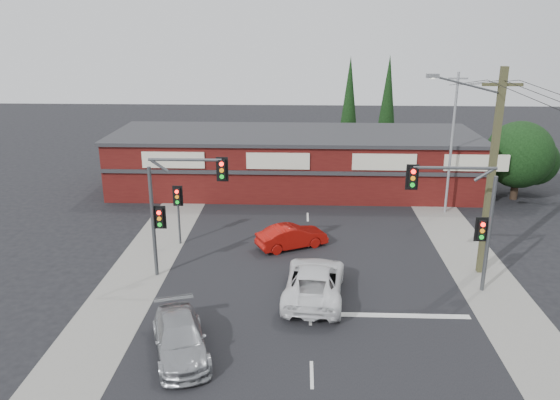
{
  "coord_description": "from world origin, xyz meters",
  "views": [
    {
      "loc": [
        -0.47,
        -22.13,
        11.87
      ],
      "look_at": [
        -1.47,
        3.0,
        3.64
      ],
      "focal_mm": 35.0,
      "sensor_mm": 36.0,
      "label": 1
    }
  ],
  "objects_px": {
    "red_sedan": "(292,236)",
    "silver_suv": "(180,338)",
    "shop_building": "(294,161)",
    "white_suv": "(314,281)",
    "utility_pole": "(489,167)"
  },
  "relations": [
    {
      "from": "silver_suv",
      "to": "white_suv",
      "type": "bearing_deg",
      "value": 24.25
    },
    {
      "from": "silver_suv",
      "to": "shop_building",
      "type": "bearing_deg",
      "value": 61.4
    },
    {
      "from": "shop_building",
      "to": "silver_suv",
      "type": "bearing_deg",
      "value": -100.24
    },
    {
      "from": "red_sedan",
      "to": "white_suv",
      "type": "bearing_deg",
      "value": 164.6
    },
    {
      "from": "red_sedan",
      "to": "utility_pole",
      "type": "xyz_separation_m",
      "value": [
        9.29,
        -2.73,
        4.75
      ]
    },
    {
      "from": "red_sedan",
      "to": "shop_building",
      "type": "relative_size",
      "value": 0.14
    },
    {
      "from": "silver_suv",
      "to": "shop_building",
      "type": "xyz_separation_m",
      "value": [
        3.9,
        21.59,
        1.47
      ]
    },
    {
      "from": "red_sedan",
      "to": "silver_suv",
      "type": "bearing_deg",
      "value": 132.36
    },
    {
      "from": "white_suv",
      "to": "shop_building",
      "type": "xyz_separation_m",
      "value": [
        -1.19,
        16.91,
        1.37
      ]
    },
    {
      "from": "white_suv",
      "to": "shop_building",
      "type": "height_order",
      "value": "shop_building"
    },
    {
      "from": "silver_suv",
      "to": "red_sedan",
      "type": "height_order",
      "value": "silver_suv"
    },
    {
      "from": "white_suv",
      "to": "red_sedan",
      "type": "relative_size",
      "value": 1.41
    },
    {
      "from": "white_suv",
      "to": "shop_building",
      "type": "relative_size",
      "value": 0.2
    },
    {
      "from": "white_suv",
      "to": "silver_suv",
      "type": "relative_size",
      "value": 1.21
    },
    {
      "from": "white_suv",
      "to": "silver_suv",
      "type": "xyz_separation_m",
      "value": [
        -5.09,
        -4.68,
        -0.11
      ]
    }
  ]
}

